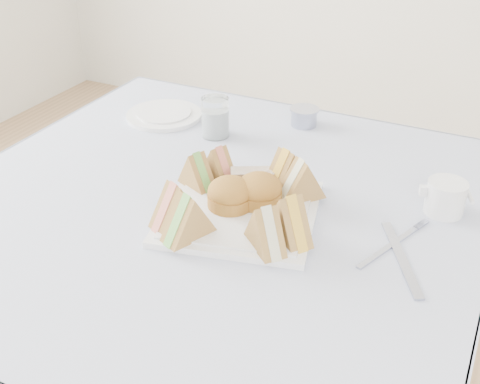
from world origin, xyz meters
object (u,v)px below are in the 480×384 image
at_px(table, 214,343).
at_px(water_glass, 215,117).
at_px(serving_plate, 240,213).
at_px(creamer_jug, 446,197).

relative_size(table, water_glass, 9.71).
distance_m(serving_plate, creamer_jug, 0.38).
height_order(table, serving_plate, serving_plate).
bearing_deg(table, creamer_jug, 20.61).
xyz_separation_m(serving_plate, water_glass, (-0.20, 0.28, 0.04)).
height_order(serving_plate, water_glass, water_glass).
bearing_deg(table, water_glass, 115.58).
bearing_deg(serving_plate, water_glass, 112.48).
bearing_deg(creamer_jug, table, 179.49).
relative_size(table, creamer_jug, 12.49).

